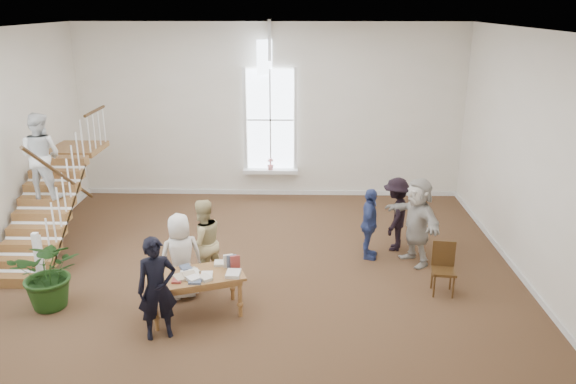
{
  "coord_description": "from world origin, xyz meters",
  "views": [
    {
      "loc": [
        0.82,
        -9.92,
        4.93
      ],
      "look_at": [
        0.56,
        0.4,
        1.44
      ],
      "focal_mm": 35.0,
      "sensor_mm": 36.0,
      "label": 1
    }
  ],
  "objects_px": {
    "woman_cluster_c": "(417,221)",
    "side_chair": "(443,265)",
    "woman_cluster_a": "(369,224)",
    "woman_cluster_b": "(396,214)",
    "floor_plant": "(50,272)",
    "elderly_woman": "(181,256)",
    "person_yellow": "(203,242)",
    "police_officer": "(157,288)",
    "library_table": "(196,279)"
  },
  "relations": [
    {
      "from": "elderly_woman",
      "to": "woman_cluster_a",
      "type": "bearing_deg",
      "value": -179.84
    },
    {
      "from": "woman_cluster_c",
      "to": "floor_plant",
      "type": "bearing_deg",
      "value": -98.86
    },
    {
      "from": "elderly_woman",
      "to": "floor_plant",
      "type": "xyz_separation_m",
      "value": [
        -2.13,
        -0.4,
        -0.13
      ]
    },
    {
      "from": "woman_cluster_a",
      "to": "woman_cluster_b",
      "type": "distance_m",
      "value": 0.75
    },
    {
      "from": "woman_cluster_a",
      "to": "woman_cluster_c",
      "type": "bearing_deg",
      "value": -90.63
    },
    {
      "from": "person_yellow",
      "to": "woman_cluster_c",
      "type": "distance_m",
      "value": 4.16
    },
    {
      "from": "floor_plant",
      "to": "woman_cluster_b",
      "type": "bearing_deg",
      "value": 22.28
    },
    {
      "from": "police_officer",
      "to": "woman_cluster_b",
      "type": "relative_size",
      "value": 1.06
    },
    {
      "from": "floor_plant",
      "to": "woman_cluster_c",
      "type": "bearing_deg",
      "value": 16.19
    },
    {
      "from": "police_officer",
      "to": "side_chair",
      "type": "bearing_deg",
      "value": -2.83
    },
    {
      "from": "police_officer",
      "to": "person_yellow",
      "type": "distance_m",
      "value": 1.8
    },
    {
      "from": "library_table",
      "to": "police_officer",
      "type": "height_order",
      "value": "police_officer"
    },
    {
      "from": "library_table",
      "to": "elderly_woman",
      "type": "bearing_deg",
      "value": 101.48
    },
    {
      "from": "woman_cluster_b",
      "to": "woman_cluster_c",
      "type": "xyz_separation_m",
      "value": [
        0.3,
        -0.65,
        0.1
      ]
    },
    {
      "from": "library_table",
      "to": "side_chair",
      "type": "relative_size",
      "value": 1.84
    },
    {
      "from": "library_table",
      "to": "police_officer",
      "type": "xyz_separation_m",
      "value": [
        -0.46,
        -0.65,
        0.18
      ]
    },
    {
      "from": "person_yellow",
      "to": "library_table",
      "type": "bearing_deg",
      "value": 58.37
    },
    {
      "from": "library_table",
      "to": "person_yellow",
      "type": "xyz_separation_m",
      "value": [
        -0.06,
        1.1,
        0.17
      ]
    },
    {
      "from": "woman_cluster_b",
      "to": "woman_cluster_c",
      "type": "distance_m",
      "value": 0.72
    },
    {
      "from": "elderly_woman",
      "to": "woman_cluster_c",
      "type": "relative_size",
      "value": 0.87
    },
    {
      "from": "side_chair",
      "to": "elderly_woman",
      "type": "bearing_deg",
      "value": -170.44
    },
    {
      "from": "floor_plant",
      "to": "elderly_woman",
      "type": "bearing_deg",
      "value": 10.71
    },
    {
      "from": "woman_cluster_a",
      "to": "woman_cluster_c",
      "type": "xyz_separation_m",
      "value": [
        0.9,
        -0.2,
        0.15
      ]
    },
    {
      "from": "woman_cluster_a",
      "to": "floor_plant",
      "type": "relative_size",
      "value": 1.15
    },
    {
      "from": "floor_plant",
      "to": "side_chair",
      "type": "bearing_deg",
      "value": 5.93
    },
    {
      "from": "police_officer",
      "to": "floor_plant",
      "type": "bearing_deg",
      "value": 136.4
    },
    {
      "from": "woman_cluster_c",
      "to": "side_chair",
      "type": "relative_size",
      "value": 1.88
    },
    {
      "from": "woman_cluster_a",
      "to": "side_chair",
      "type": "xyz_separation_m",
      "value": [
        1.17,
        -1.38,
        -0.22
      ]
    },
    {
      "from": "woman_cluster_c",
      "to": "woman_cluster_b",
      "type": "bearing_deg",
      "value": 179.72
    },
    {
      "from": "library_table",
      "to": "woman_cluster_a",
      "type": "height_order",
      "value": "woman_cluster_a"
    },
    {
      "from": "woman_cluster_c",
      "to": "elderly_woman",
      "type": "bearing_deg",
      "value": -96.27
    },
    {
      "from": "police_officer",
      "to": "person_yellow",
      "type": "bearing_deg",
      "value": 56.12
    },
    {
      "from": "police_officer",
      "to": "library_table",
      "type": "bearing_deg",
      "value": 33.43
    },
    {
      "from": "woman_cluster_b",
      "to": "side_chair",
      "type": "height_order",
      "value": "woman_cluster_b"
    },
    {
      "from": "woman_cluster_b",
      "to": "side_chair",
      "type": "bearing_deg",
      "value": 35.74
    },
    {
      "from": "woman_cluster_a",
      "to": "woman_cluster_b",
      "type": "height_order",
      "value": "woman_cluster_b"
    },
    {
      "from": "woman_cluster_b",
      "to": "woman_cluster_a",
      "type": "bearing_deg",
      "value": -34.59
    },
    {
      "from": "library_table",
      "to": "woman_cluster_a",
      "type": "distance_m",
      "value": 3.84
    },
    {
      "from": "woman_cluster_a",
      "to": "woman_cluster_b",
      "type": "xyz_separation_m",
      "value": [
        0.6,
        0.45,
        0.04
      ]
    },
    {
      "from": "person_yellow",
      "to": "woman_cluster_b",
      "type": "xyz_separation_m",
      "value": [
        3.75,
        1.63,
        -0.04
      ]
    },
    {
      "from": "woman_cluster_c",
      "to": "floor_plant",
      "type": "height_order",
      "value": "woman_cluster_c"
    },
    {
      "from": "woman_cluster_b",
      "to": "side_chair",
      "type": "relative_size",
      "value": 1.66
    },
    {
      "from": "woman_cluster_a",
      "to": "side_chair",
      "type": "height_order",
      "value": "woman_cluster_a"
    },
    {
      "from": "police_officer",
      "to": "woman_cluster_c",
      "type": "height_order",
      "value": "woman_cluster_c"
    },
    {
      "from": "police_officer",
      "to": "side_chair",
      "type": "relative_size",
      "value": 1.76
    },
    {
      "from": "elderly_woman",
      "to": "police_officer",
      "type": "bearing_deg",
      "value": 59.62
    },
    {
      "from": "police_officer",
      "to": "side_chair",
      "type": "height_order",
      "value": "police_officer"
    },
    {
      "from": "police_officer",
      "to": "side_chair",
      "type": "xyz_separation_m",
      "value": [
        4.71,
        1.55,
        -0.3
      ]
    },
    {
      "from": "elderly_woman",
      "to": "person_yellow",
      "type": "xyz_separation_m",
      "value": [
        0.3,
        0.5,
        0.05
      ]
    },
    {
      "from": "person_yellow",
      "to": "woman_cluster_a",
      "type": "height_order",
      "value": "person_yellow"
    }
  ]
}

